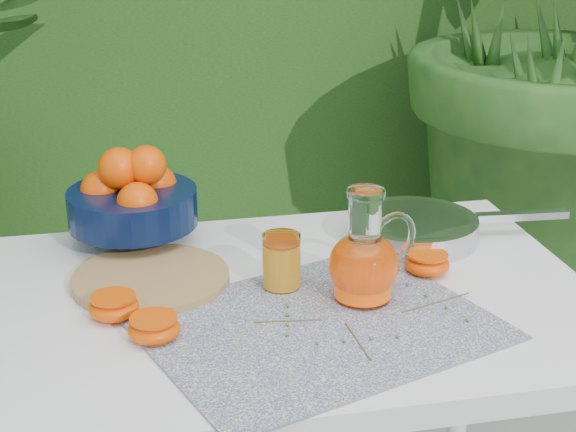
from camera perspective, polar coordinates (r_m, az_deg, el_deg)
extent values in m
imported|color=#23551D|center=(2.77, 16.13, 13.12)|extent=(2.60, 2.60, 2.07)
cube|color=white|center=(1.46, 0.16, -5.77)|extent=(1.00, 0.70, 0.04)
cylinder|color=white|center=(1.89, -15.68, -12.93)|extent=(0.04, 0.04, 0.71)
cylinder|color=white|center=(2.02, 11.09, -10.14)|extent=(0.04, 0.04, 0.71)
cube|color=#0C1B45|center=(1.35, 1.90, -7.11)|extent=(0.61, 0.54, 0.00)
cylinder|color=#A8814B|center=(1.50, -8.85, -4.03)|extent=(0.34, 0.34, 0.02)
cylinder|color=black|center=(1.66, -9.89, -1.11)|extent=(0.10, 0.10, 0.04)
cylinder|color=black|center=(1.64, -10.01, 0.58)|extent=(0.27, 0.27, 0.07)
sphere|color=#FD6102|center=(1.65, -12.03, 1.61)|extent=(0.08, 0.08, 0.07)
sphere|color=#FD6102|center=(1.67, -8.48, 2.04)|extent=(0.08, 0.08, 0.07)
sphere|color=#FD6102|center=(1.58, -9.70, 0.85)|extent=(0.08, 0.08, 0.07)
sphere|color=#FD6102|center=(1.69, -10.44, 2.18)|extent=(0.08, 0.08, 0.07)
sphere|color=#FD6102|center=(1.62, -10.87, 3.06)|extent=(0.09, 0.09, 0.08)
sphere|color=#FD6102|center=(1.61, -9.13, 3.27)|extent=(0.08, 0.08, 0.07)
cylinder|color=white|center=(1.43, 4.83, -5.19)|extent=(0.12, 0.12, 0.01)
ellipsoid|color=white|center=(1.41, 4.90, -3.20)|extent=(0.15, 0.15, 0.11)
cylinder|color=white|center=(1.37, 5.01, -0.05)|extent=(0.07, 0.07, 0.07)
cylinder|color=white|center=(1.36, 5.06, 1.48)|extent=(0.08, 0.08, 0.01)
torus|color=white|center=(1.43, 6.82, -1.41)|extent=(0.09, 0.04, 0.09)
cylinder|color=#FB5005|center=(1.41, 4.89, -3.63)|extent=(0.12, 0.12, 0.08)
cylinder|color=white|center=(1.45, -0.42, -2.93)|extent=(0.08, 0.08, 0.09)
cylinder|color=orange|center=(1.45, -0.42, -3.20)|extent=(0.07, 0.07, 0.07)
cylinder|color=#DD3A06|center=(1.43, -0.43, -1.78)|extent=(0.06, 0.06, 0.00)
cylinder|color=#B9B9BE|center=(1.67, 8.12, -0.82)|extent=(0.26, 0.26, 0.04)
cylinder|color=silver|center=(1.66, 8.15, -0.24)|extent=(0.23, 0.23, 0.01)
cube|color=#B9B9BE|center=(1.73, 14.88, 0.03)|extent=(0.18, 0.04, 0.01)
ellipsoid|color=#FD6102|center=(1.32, -8.66, -7.23)|extent=(0.10, 0.10, 0.04)
cylinder|color=#DD3A06|center=(1.32, -8.70, -6.55)|extent=(0.09, 0.09, 0.00)
ellipsoid|color=#FD6102|center=(1.40, -11.19, -5.81)|extent=(0.10, 0.10, 0.04)
cylinder|color=#DD3A06|center=(1.39, -11.24, -5.16)|extent=(0.09, 0.09, 0.00)
ellipsoid|color=#FD6102|center=(1.53, 8.97, -3.09)|extent=(0.10, 0.10, 0.04)
cylinder|color=#DD3A06|center=(1.53, 9.00, -2.48)|extent=(0.09, 0.09, 0.00)
cylinder|color=brown|center=(1.31, 4.53, -8.05)|extent=(0.01, 0.11, 0.00)
sphere|color=#556937|center=(1.29, 1.92, -8.19)|extent=(0.01, 0.01, 0.01)
sphere|color=#556937|center=(1.30, 3.67, -8.03)|extent=(0.01, 0.01, 0.01)
sphere|color=#556937|center=(1.31, 5.39, -7.87)|extent=(0.01, 0.01, 0.01)
sphere|color=#556937|center=(1.32, 7.10, -7.71)|extent=(0.01, 0.01, 0.01)
cylinder|color=brown|center=(1.43, 9.55, -5.54)|extent=(0.13, 0.04, 0.00)
sphere|color=#556937|center=(1.48, 7.73, -4.37)|extent=(0.01, 0.01, 0.01)
sphere|color=#556937|center=(1.45, 8.94, -5.08)|extent=(0.01, 0.01, 0.01)
sphere|color=#556937|center=(1.41, 10.20, -5.82)|extent=(0.01, 0.01, 0.01)
sphere|color=#556937|center=(1.38, 11.53, -6.59)|extent=(0.01, 0.01, 0.01)
cylinder|color=brown|center=(1.36, -0.03, -6.79)|extent=(0.10, 0.02, 0.00)
sphere|color=#556937|center=(1.31, -0.04, -7.65)|extent=(0.01, 0.01, 0.01)
sphere|color=#556937|center=(1.34, -0.03, -7.00)|extent=(0.01, 0.01, 0.01)
sphere|color=#556937|center=(1.37, -0.03, -6.38)|extent=(0.01, 0.01, 0.01)
sphere|color=#556937|center=(1.40, -0.02, -5.79)|extent=(0.01, 0.01, 0.01)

